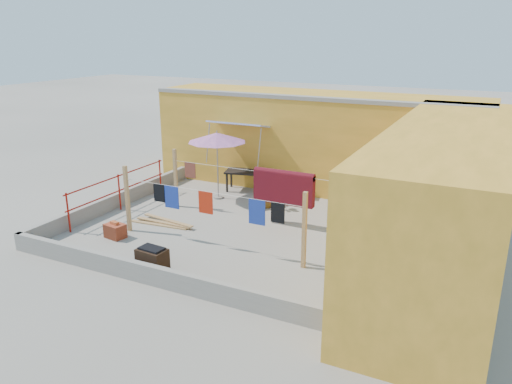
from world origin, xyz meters
TOP-DOWN VIEW (x-y plane):
  - ground at (0.00, 0.00)m, footprint 80.00×80.00m
  - wall_back at (0.50, 4.69)m, footprint 11.00×3.27m
  - wall_right at (5.20, 0.00)m, footprint 2.40×9.00m
  - parapet_front at (0.00, -3.58)m, footprint 8.30×0.16m
  - parapet_left at (-4.08, 0.00)m, footprint 0.16×7.30m
  - red_railing at (-3.85, -0.20)m, footprint 0.05×4.20m
  - clothesline_rig at (0.83, 0.53)m, footprint 5.09×2.35m
  - patio_umbrella at (-1.77, 2.07)m, footprint 2.07×2.07m
  - outdoor_table at (-1.30, 3.20)m, footprint 1.60×1.08m
  - brick_stack at (-2.51, -1.95)m, footprint 0.56×0.45m
  - lumber_pile at (-1.96, -0.64)m, footprint 1.93×0.56m
  - brazier at (-0.42, -3.09)m, footprint 0.68×0.49m
  - white_basin at (1.03, -3.20)m, footprint 0.45×0.45m
  - water_jug_a at (2.65, 0.83)m, footprint 0.23×0.23m
  - water_jug_b at (3.70, 1.11)m, footprint 0.22×0.22m
  - green_hose at (2.55, 1.64)m, footprint 0.52×0.52m
  - plant_back_a at (-0.01, 1.99)m, footprint 0.99×0.94m
  - plant_back_b at (3.49, 2.78)m, footprint 0.44×0.44m
  - plant_right_a at (2.88, 2.03)m, footprint 0.50×0.46m
  - plant_right_b at (3.23, -1.12)m, footprint 0.42×0.48m
  - plant_right_c at (3.70, -1.86)m, footprint 0.51×0.57m

SIDE VIEW (x-z plane):
  - ground at x=0.00m, z-range 0.00..0.00m
  - green_hose at x=2.55m, z-range 0.00..0.07m
  - white_basin at x=1.03m, z-range 0.00..0.08m
  - lumber_pile at x=-1.96m, z-range 0.00..0.11m
  - water_jug_b at x=3.70m, z-range -0.02..0.32m
  - water_jug_a at x=2.65m, z-range -0.02..0.34m
  - brick_stack at x=-2.51m, z-range -0.03..0.41m
  - parapet_front at x=0.00m, z-range 0.00..0.44m
  - parapet_left at x=-4.08m, z-range 0.00..0.44m
  - brazier at x=-0.42m, z-range -0.01..0.58m
  - plant_right_c at x=3.70m, z-range 0.00..0.59m
  - plant_back_b at x=3.49m, z-range 0.00..0.71m
  - plant_right_b at x=3.23m, z-range 0.00..0.77m
  - plant_right_a at x=2.88m, z-range 0.00..0.79m
  - plant_back_a at x=-0.01m, z-range 0.00..0.87m
  - outdoor_table at x=-1.30m, z-range 0.28..0.96m
  - red_railing at x=-3.85m, z-range 0.17..1.27m
  - clothesline_rig at x=0.83m, z-range 0.15..1.95m
  - wall_right at x=5.20m, z-range 0.00..3.20m
  - wall_back at x=0.50m, z-range 0.00..3.21m
  - patio_umbrella at x=-1.77m, z-range 0.87..3.07m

